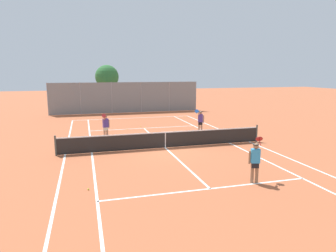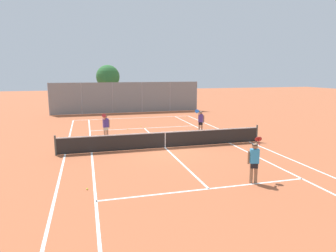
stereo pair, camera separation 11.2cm
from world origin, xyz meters
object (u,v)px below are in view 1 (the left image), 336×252
at_px(player_far_right, 200,121).
at_px(tree_behind_left, 107,77).
at_px(player_far_left, 106,126).
at_px(loose_tennis_ball_2, 88,189).
at_px(tennis_net, 165,139).
at_px(loose_tennis_ball_0, 185,117).
at_px(player_near_side, 255,160).
at_px(loose_tennis_ball_1, 127,129).
at_px(loose_tennis_ball_4, 145,128).
at_px(loose_tennis_ball_3, 141,126).

xyz_separation_m(player_far_right, tree_behind_left, (-5.18, 16.16, 2.78)).
relative_size(player_far_left, loose_tennis_ball_2, 26.88).
height_order(player_far_right, tree_behind_left, tree_behind_left).
bearing_deg(tennis_net, loose_tennis_ball_0, 65.80).
height_order(tennis_net, player_near_side, player_near_side).
height_order(player_far_right, loose_tennis_ball_2, player_far_right).
bearing_deg(player_near_side, tennis_net, 107.20).
distance_m(tennis_net, loose_tennis_ball_1, 6.37).
bearing_deg(tennis_net, player_far_left, 135.32).
height_order(player_far_left, player_far_right, same).
height_order(player_far_left, loose_tennis_ball_4, player_far_left).
height_order(tennis_net, loose_tennis_ball_1, tennis_net).
height_order(tennis_net, loose_tennis_ball_2, tennis_net).
distance_m(player_near_side, loose_tennis_ball_3, 13.66).
bearing_deg(loose_tennis_ball_2, tree_behind_left, 83.72).
bearing_deg(player_far_left, tree_behind_left, 84.91).
relative_size(player_near_side, tree_behind_left, 0.34).
bearing_deg(player_far_left, loose_tennis_ball_1, 59.90).
distance_m(loose_tennis_ball_0, loose_tennis_ball_3, 6.34).
height_order(loose_tennis_ball_1, loose_tennis_ball_2, same).
relative_size(player_far_right, loose_tennis_ball_2, 26.88).
bearing_deg(player_far_right, loose_tennis_ball_2, -132.35).
xyz_separation_m(tennis_net, loose_tennis_ball_2, (-4.40, -5.29, -0.48)).
distance_m(tennis_net, player_far_right, 4.89).
xyz_separation_m(player_far_left, loose_tennis_ball_2, (-1.27, -8.39, -0.89)).
height_order(player_near_side, player_far_right, same).
bearing_deg(loose_tennis_ball_4, loose_tennis_ball_3, 104.36).
bearing_deg(player_near_side, loose_tennis_ball_3, 98.67).
bearing_deg(loose_tennis_ball_3, tree_behind_left, 97.21).
bearing_deg(loose_tennis_ball_3, player_far_right, -46.55).
height_order(loose_tennis_ball_3, loose_tennis_ball_4, same).
height_order(player_near_side, player_far_left, same).
xyz_separation_m(loose_tennis_ball_0, loose_tennis_ball_4, (-4.87, -4.60, 0.00)).
relative_size(player_far_right, loose_tennis_ball_1, 26.88).
distance_m(loose_tennis_ball_3, loose_tennis_ball_4, 0.80).
bearing_deg(player_far_right, loose_tennis_ball_0, 79.27).
height_order(player_far_left, loose_tennis_ball_3, player_far_left).
bearing_deg(loose_tennis_ball_4, loose_tennis_ball_0, 43.40).
distance_m(loose_tennis_ball_4, tree_behind_left, 13.74).
distance_m(player_near_side, tree_behind_left, 26.22).
relative_size(loose_tennis_ball_1, loose_tennis_ball_3, 1.00).
distance_m(player_far_left, loose_tennis_ball_0, 11.36).
relative_size(loose_tennis_ball_0, tree_behind_left, 0.01).
xyz_separation_m(loose_tennis_ball_1, tree_behind_left, (-0.34, 13.33, 3.68)).
relative_size(loose_tennis_ball_2, loose_tennis_ball_3, 1.00).
bearing_deg(loose_tennis_ball_1, loose_tennis_ball_2, -104.95).
bearing_deg(tree_behind_left, loose_tennis_ball_0, -52.13).
relative_size(loose_tennis_ball_0, loose_tennis_ball_1, 1.00).
xyz_separation_m(tennis_net, player_near_side, (1.94, -6.27, 0.42)).
height_order(player_near_side, tree_behind_left, tree_behind_left).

